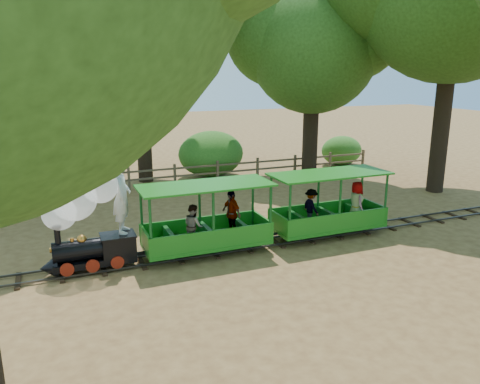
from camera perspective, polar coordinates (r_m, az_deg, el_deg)
name	(u,v)px	position (r m, az deg, el deg)	size (l,w,h in m)	color
ground	(276,243)	(14.04, 4.45, -6.21)	(90.00, 90.00, 0.00)	#9D7744
track	(276,241)	(14.02, 4.45, -5.95)	(22.00, 1.00, 0.10)	#3F3D3A
locomotive	(88,211)	(12.28, -18.09, -2.23)	(2.42, 1.11, 2.86)	black
carriage_front	(209,226)	(12.99, -3.81, -4.15)	(3.64, 1.49, 1.89)	#1C781A
carriage_rear	(330,210)	(14.64, 10.95, -2.22)	(3.64, 1.49, 1.89)	#1C781A
oak_ne	(312,40)	(22.45, 8.81, 17.80)	(7.46, 6.57, 8.97)	#2D2116
fence	(197,172)	(21.04, -5.31, 2.49)	(18.10, 0.10, 1.00)	brown
shrub_west	(62,172)	(21.42, -20.89, 2.31)	(2.22, 1.71, 1.54)	#2D6B1E
shrub_mid_w	(211,154)	(22.50, -3.55, 4.66)	(3.17, 2.44, 2.20)	#2D6B1E
shrub_mid_e	(214,160)	(22.61, -3.15, 3.89)	(2.24, 1.73, 1.55)	#2D6B1E
shrub_east	(342,151)	(25.87, 12.28, 4.96)	(2.27, 1.75, 1.57)	#2D6B1E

